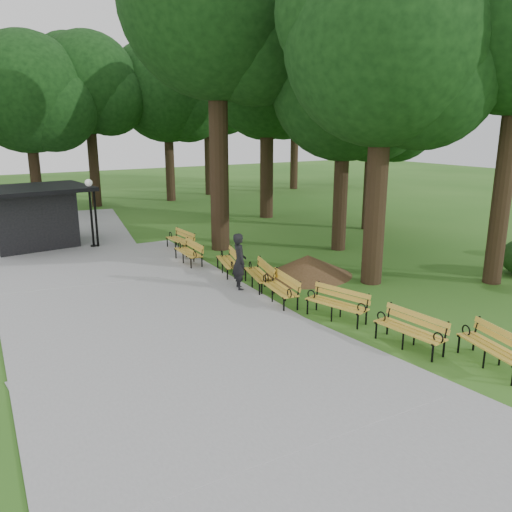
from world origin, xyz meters
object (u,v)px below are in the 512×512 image
lamp_post (90,198)px  lawn_tree_2 (216,1)px  bench_5 (228,262)px  lawn_tree_4 (267,71)px  bench_0 (493,349)px  kiosk (31,217)px  bench_7 (180,241)px  bench_4 (259,275)px  bench_3 (279,288)px  bench_1 (409,330)px  person (239,262)px  dirt_mound (308,266)px  lawn_tree_0 (385,45)px  bench_2 (336,304)px  lawn_tree_5 (374,104)px  bench_6 (188,253)px  lawn_tree_1 (345,87)px

lamp_post → lawn_tree_2: size_ratio=0.22×
bench_5 → lawn_tree_4: bearing=156.0°
bench_0 → lawn_tree_4: lawn_tree_4 is taller
kiosk → bench_7: bearing=-43.1°
bench_4 → bench_7: bearing=-163.5°
bench_3 → lawn_tree_2: bearing=175.9°
bench_3 → bench_1: bearing=20.7°
bench_5 → person: bearing=-1.5°
dirt_mound → lawn_tree_0: size_ratio=0.26×
bench_2 → bench_5: size_ratio=1.00×
kiosk → lawn_tree_5: (15.42, -4.69, 4.91)m
lamp_post → lawn_tree_5: (13.19, -3.19, 4.06)m
bench_0 → lawn_tree_5: bearing=159.8°
dirt_mound → lawn_tree_2: lawn_tree_2 is taller
bench_1 → lawn_tree_4: size_ratio=0.16×
bench_3 → bench_5: same height
bench_2 → lawn_tree_2: lawn_tree_2 is taller
bench_2 → bench_7: bearing=167.0°
bench_3 → bench_5: (0.12, 3.48, 0.00)m
bench_3 → bench_7: bearing=-171.0°
bench_1 → lawn_tree_2: (0.71, 11.30, 9.46)m
dirt_mound → lawn_tree_4: lawn_tree_4 is taller
bench_6 → lawn_tree_5: size_ratio=0.21×
person → bench_2: 3.85m
bench_3 → kiosk: bearing=-146.7°
lawn_tree_2 → lawn_tree_4: 8.33m
bench_4 → lawn_tree_1: bearing=130.0°
bench_7 → person: bearing=-7.0°
dirt_mound → lawn_tree_1: (3.57, 2.54, 6.31)m
person → dirt_mound: bearing=-73.6°
lamp_post → bench_3: lamp_post is taller
bench_1 → lawn_tree_5: lawn_tree_5 is taller
person → lawn_tree_4: (7.93, 10.87, 7.14)m
bench_4 → lawn_tree_2: bearing=-180.0°
bench_4 → bench_2: bearing=20.5°
bench_1 → bench_3: 4.41m
lawn_tree_0 → person: bearing=158.4°
bench_6 → lamp_post: bearing=-149.1°
bench_2 → kiosk: bearing=-173.3°
person → bench_1: bearing=-152.2°
person → lawn_tree_1: size_ratio=0.19×
kiosk → lawn_tree_2: bearing=-39.9°
lawn_tree_4 → person: bearing=-126.1°
person → lawn_tree_0: lawn_tree_0 is taller
bench_2 → bench_3: same height
bench_0 → bench_4: same height
bench_2 → lawn_tree_5: lawn_tree_5 is taller
bench_0 → lawn_tree_1: 12.76m
lawn_tree_0 → bench_5: bearing=136.9°
lamp_post → lawn_tree_4: (10.56, 2.43, 5.91)m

